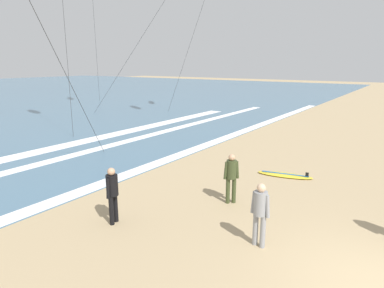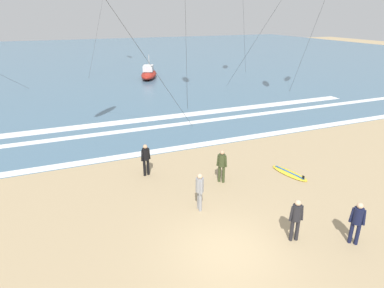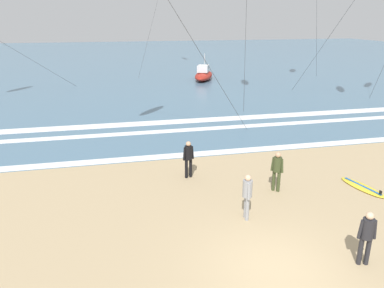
{
  "view_description": "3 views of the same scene",
  "coord_description": "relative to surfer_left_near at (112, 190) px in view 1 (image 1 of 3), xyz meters",
  "views": [
    {
      "loc": [
        -6.71,
        -0.06,
        4.32
      ],
      "look_at": [
        0.58,
        4.98,
        2.14
      ],
      "focal_mm": 30.95,
      "sensor_mm": 36.0,
      "label": 1
    },
    {
      "loc": [
        -4.51,
        -7.83,
        7.4
      ],
      "look_at": [
        0.93,
        5.45,
        1.72
      ],
      "focal_mm": 31.19,
      "sensor_mm": 36.0,
      "label": 2
    },
    {
      "loc": [
        -4.08,
        -7.79,
        6.46
      ],
      "look_at": [
        -1.14,
        5.35,
        1.87
      ],
      "focal_mm": 35.12,
      "sensor_mm": 36.0,
      "label": 3
    }
  ],
  "objects": [
    {
      "name": "surfer_foreground_main",
      "position": [
        3.05,
        -2.01,
        0.0
      ],
      "size": [
        0.43,
        0.42,
        1.6
      ],
      "color": "#384223",
      "rests_on": "ground"
    },
    {
      "name": "surfer_mid_group",
      "position": [
        1.17,
        -3.77,
        0.0
      ],
      "size": [
        0.32,
        0.51,
        1.6
      ],
      "color": "gray",
      "rests_on": "ground"
    },
    {
      "name": "surfboard_left_pile",
      "position": [
        6.52,
        -2.56,
        -0.91
      ],
      "size": [
        1.03,
        2.18,
        0.25
      ],
      "color": "yellow",
      "rests_on": "ground"
    },
    {
      "name": "wave_foam_shoreline",
      "position": [
        2.78,
        2.65,
        -0.94
      ],
      "size": [
        53.73,
        0.69,
        0.01
      ],
      "primitive_type": "cube",
      "color": "white",
      "rests_on": "ocean_surface"
    },
    {
      "name": "wave_foam_mid_break",
      "position": [
        1.41,
        6.82,
        -0.94
      ],
      "size": [
        47.38,
        0.7,
        0.01
      ],
      "primitive_type": "cube",
      "color": "white",
      "rests_on": "ocean_surface"
    },
    {
      "name": "wave_foam_outer_break",
      "position": [
        2.16,
        8.8,
        -0.94
      ],
      "size": [
        36.55,
        1.08,
        0.01
      ],
      "primitive_type": "cube",
      "color": "white",
      "rests_on": "ocean_surface"
    },
    {
      "name": "surfer_left_near",
      "position": [
        0.0,
        0.0,
        0.0
      ],
      "size": [
        0.51,
        0.32,
        1.6
      ],
      "color": "black",
      "rests_on": "ground"
    }
  ]
}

